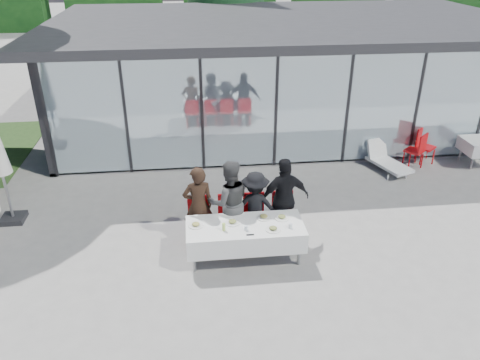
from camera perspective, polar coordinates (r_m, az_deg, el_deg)
The scene contains 23 objects.
ground at distance 9.49m, azimuth 2.30°, elevation -8.99°, with size 90.00×90.00×0.00m, color gray.
pavilion at distance 16.43m, azimuth 5.23°, elevation 14.90°, with size 14.80×8.80×3.44m.
dining_table at distance 9.09m, azimuth 0.62°, elevation -6.64°, with size 2.26×0.96×0.75m.
diner_a at distance 9.43m, azimuth -5.10°, elevation -3.12°, with size 0.62×0.62×1.71m, color #301F15.
diner_chair_a at distance 9.67m, azimuth -5.04°, elevation -4.48°, with size 0.44×0.44×0.97m.
diner_b at distance 9.44m, azimuth -1.31°, elevation -2.69°, with size 0.87×0.87×1.79m, color #4A4A4A.
diner_chair_b at distance 9.69m, azimuth -1.34°, elevation -4.28°, with size 0.44×0.44×0.97m.
diner_c at distance 9.56m, azimuth 1.84°, elevation -3.23°, with size 0.98×0.98×1.52m, color black.
diner_chair_c at distance 9.75m, azimuth 1.75°, elevation -4.10°, with size 0.44×0.44×0.97m.
diner_d at distance 9.59m, azimuth 5.44°, elevation -2.32°, with size 1.05×1.05×1.79m, color black.
diner_chair_d at distance 9.84m, azimuth 5.25°, elevation -3.88°, with size 0.44×0.44×0.97m.
plate_a at distance 8.97m, azimuth -5.40°, elevation -5.46°, with size 0.29×0.29×0.07m.
plate_b at distance 9.01m, azimuth -0.93°, elevation -5.15°, with size 0.29×0.29×0.07m.
plate_c at distance 9.19m, azimuth 2.92°, elevation -4.50°, with size 0.29×0.29×0.07m.
plate_d at distance 9.20m, azimuth 5.12°, elevation -4.54°, with size 0.29×0.29×0.07m.
plate_extra at distance 8.84m, azimuth 4.06°, elevation -5.96°, with size 0.29×0.29×0.07m.
juice_bottle at distance 8.78m, azimuth -1.99°, elevation -5.75°, with size 0.06×0.06×0.15m, color #A6C954.
drinking_glasses at distance 8.83m, azimuth 3.48°, elevation -5.75°, with size 0.91×0.09×0.10m.
folded_eyeglasses at distance 8.68m, azimuth 1.25°, elevation -6.69°, with size 0.14×0.03×0.01m, color black.
spare_table_right at distance 14.49m, azimuth 27.12°, elevation 3.70°, with size 0.86×0.86×0.74m.
spare_chair_a at distance 14.10m, azimuth 21.42°, elevation 4.18°, with size 0.62×0.62×0.97m.
spare_chair_b at distance 13.67m, azimuth 20.86°, elevation 3.58°, with size 0.62×0.62×0.97m.
lounger at distance 13.41m, azimuth 17.32°, elevation 2.40°, with size 1.01×1.46×0.72m.
Camera 1 is at (-1.24, -7.57, 5.58)m, focal length 35.00 mm.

